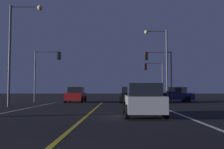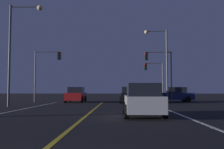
{
  "view_description": "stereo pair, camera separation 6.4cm",
  "coord_description": "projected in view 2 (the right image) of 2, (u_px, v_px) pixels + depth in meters",
  "views": [
    {
      "loc": [
        1.59,
        -3.42,
        1.35
      ],
      "look_at": [
        1.06,
        24.36,
        3.06
      ],
      "focal_mm": 40.93,
      "sensor_mm": 36.0,
      "label": 1
    },
    {
      "loc": [
        1.65,
        -3.42,
        1.35
      ],
      "look_at": [
        1.06,
        24.36,
        3.06
      ],
      "focal_mm": 40.93,
      "sensor_mm": 36.0,
      "label": 2
    }
  ],
  "objects": [
    {
      "name": "traffic_light_far_right",
      "position": [
        154.0,
        73.0,
        34.2
      ],
      "size": [
        2.57,
        0.36,
        5.01
      ],
      "rotation": [
        0.0,
        0.0,
        3.14
      ],
      "color": "#4C4C51",
      "rests_on": "ground"
    },
    {
      "name": "car_oncoming",
      "position": [
        76.0,
        95.0,
        28.64
      ],
      "size": [
        2.02,
        4.3,
        1.7
      ],
      "rotation": [
        0.0,
        0.0,
        -1.57
      ],
      "color": "black",
      "rests_on": "ground"
    },
    {
      "name": "traffic_light_near_left",
      "position": [
        47.0,
        65.0,
        29.02
      ],
      "size": [
        3.04,
        0.36,
        5.77
      ],
      "color": "#4C4C51",
      "rests_on": "ground"
    },
    {
      "name": "lane_edge_right",
      "position": [
        187.0,
        117.0,
        12.64
      ],
      "size": [
        0.16,
        30.81,
        0.01
      ],
      "primitive_type": "cube",
      "color": "silver",
      "rests_on": "ground"
    },
    {
      "name": "car_lead_same_lane",
      "position": [
        143.0,
        100.0,
        13.33
      ],
      "size": [
        2.02,
        4.3,
        1.7
      ],
      "rotation": [
        0.0,
        0.0,
        1.57
      ],
      "color": "black",
      "rests_on": "ground"
    },
    {
      "name": "car_ahead_far",
      "position": [
        129.0,
        95.0,
        27.28
      ],
      "size": [
        2.02,
        4.3,
        1.7
      ],
      "rotation": [
        0.0,
        0.0,
        1.57
      ],
      "color": "black",
      "rests_on": "ground"
    },
    {
      "name": "street_lamp_right_far",
      "position": [
        162.0,
        56.0,
        28.7
      ],
      "size": [
        2.6,
        0.44,
        8.19
      ],
      "rotation": [
        0.0,
        0.0,
        3.14
      ],
      "color": "#4C4C51",
      "rests_on": "ground"
    },
    {
      "name": "lane_center_divider",
      "position": [
        84.0,
        117.0,
        12.75
      ],
      "size": [
        0.16,
        30.81,
        0.01
      ],
      "primitive_type": "cube",
      "color": "gold",
      "rests_on": "ground"
    },
    {
      "name": "car_crossing_side",
      "position": [
        175.0,
        95.0,
        29.52
      ],
      "size": [
        4.3,
        2.02,
        1.7
      ],
      "rotation": [
        0.0,
        0.0,
        3.14
      ],
      "color": "black",
      "rests_on": "ground"
    },
    {
      "name": "traffic_light_near_right",
      "position": [
        159.0,
        65.0,
        28.75
      ],
      "size": [
        3.09,
        0.36,
        5.7
      ],
      "rotation": [
        0.0,
        0.0,
        3.14
      ],
      "color": "#4C4C51",
      "rests_on": "ground"
    },
    {
      "name": "street_lamp_left_mid",
      "position": [
        17.0,
        42.0,
        21.0
      ],
      "size": [
        2.74,
        0.44,
        8.42
      ],
      "color": "#4C4C51",
      "rests_on": "ground"
    }
  ]
}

